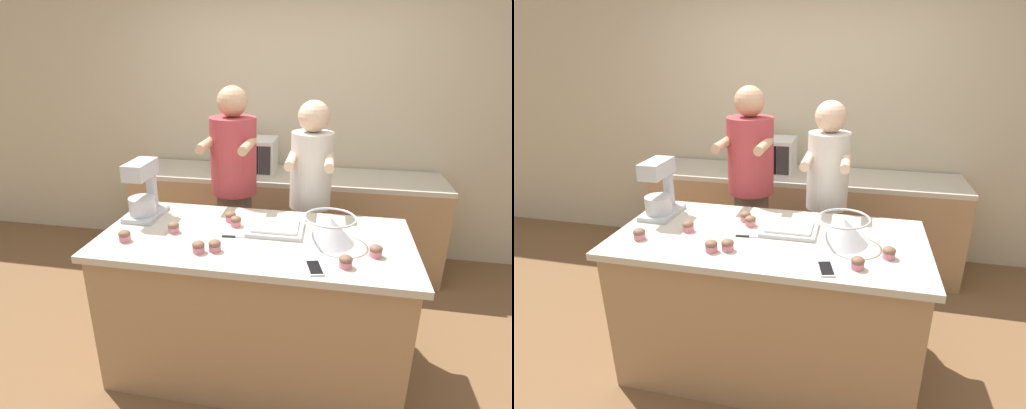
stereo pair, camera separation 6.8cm
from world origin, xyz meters
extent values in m
plane|color=brown|center=(0.00, 0.00, 0.00)|extent=(16.00, 16.00, 0.00)
cube|color=beige|center=(0.00, 1.76, 1.35)|extent=(10.00, 0.06, 2.70)
cube|color=#A87F56|center=(0.00, 0.00, 0.44)|extent=(1.72, 0.80, 0.88)
cube|color=beige|center=(0.00, 0.00, 0.90)|extent=(1.79, 0.85, 0.04)
cube|color=#A87F56|center=(0.00, 1.41, 0.42)|extent=(2.80, 0.60, 0.84)
cube|color=beige|center=(0.00, 1.41, 0.86)|extent=(2.80, 0.60, 0.04)
cylinder|color=brown|center=(-0.29, 0.71, 0.47)|extent=(0.26, 0.26, 0.93)
cylinder|color=#A8383D|center=(-0.29, 0.71, 1.21)|extent=(0.34, 0.34, 0.56)
sphere|color=tan|center=(-0.29, 0.71, 1.60)|extent=(0.22, 0.22, 0.22)
cylinder|color=tan|center=(-0.44, 0.54, 1.33)|extent=(0.06, 0.34, 0.06)
cylinder|color=tan|center=(-0.15, 0.54, 1.33)|extent=(0.06, 0.34, 0.06)
cylinder|color=#33384C|center=(0.27, 0.71, 0.43)|extent=(0.23, 0.23, 0.86)
cylinder|color=silver|center=(0.27, 0.71, 1.13)|extent=(0.30, 0.30, 0.55)
sphere|color=#DBB293|center=(0.27, 0.71, 1.51)|extent=(0.22, 0.22, 0.22)
cylinder|color=#DBB293|center=(0.15, 0.54, 1.25)|extent=(0.06, 0.34, 0.06)
cylinder|color=#DBB293|center=(0.40, 0.54, 1.25)|extent=(0.06, 0.34, 0.06)
cube|color=#B2B7BC|center=(-0.75, 0.17, 0.94)|extent=(0.20, 0.30, 0.03)
cylinder|color=#B2B7BC|center=(-0.75, 0.28, 1.07)|extent=(0.07, 0.07, 0.24)
cube|color=#B2B7BC|center=(-0.75, 0.15, 1.24)|extent=(0.13, 0.26, 0.10)
cylinder|color=#BCBCC1|center=(-0.75, 0.13, 1.01)|extent=(0.17, 0.17, 0.11)
cone|color=#BCBCC1|center=(0.42, 0.01, 1.00)|extent=(0.28, 0.28, 0.15)
torus|color=#BCBCC1|center=(0.42, 0.01, 1.07)|extent=(0.29, 0.29, 0.01)
cube|color=#BCBCC1|center=(0.11, 0.09, 0.93)|extent=(0.33, 0.26, 0.02)
cube|color=white|center=(0.11, 0.09, 0.95)|extent=(0.27, 0.21, 0.02)
cube|color=silver|center=(-0.34, 1.41, 1.04)|extent=(0.52, 0.34, 0.31)
cube|color=black|center=(-0.39, 1.24, 1.04)|extent=(0.35, 0.01, 0.25)
cube|color=#2D2D2D|center=(-0.15, 1.24, 1.04)|extent=(0.10, 0.01, 0.25)
cube|color=silver|center=(0.36, -0.31, 0.93)|extent=(0.10, 0.16, 0.01)
cube|color=black|center=(0.36, -0.31, 0.93)|extent=(0.09, 0.14, 0.00)
cube|color=#BCBCC1|center=(-0.03, -0.03, 0.93)|extent=(0.14, 0.03, 0.01)
cube|color=black|center=(-0.14, -0.04, 0.93)|extent=(0.08, 0.02, 0.01)
cylinder|color=#D17084|center=(-0.71, -0.20, 0.94)|extent=(0.06, 0.06, 0.03)
ellipsoid|color=brown|center=(-0.71, -0.20, 0.97)|extent=(0.07, 0.07, 0.04)
cylinder|color=#D17084|center=(-0.48, -0.04, 0.94)|extent=(0.06, 0.06, 0.03)
ellipsoid|color=brown|center=(-0.48, -0.04, 0.97)|extent=(0.07, 0.07, 0.04)
cylinder|color=#D17084|center=(-0.14, 0.12, 0.94)|extent=(0.06, 0.06, 0.03)
ellipsoid|color=brown|center=(-0.14, 0.12, 0.97)|extent=(0.07, 0.07, 0.04)
cylinder|color=#D17084|center=(0.67, -0.12, 0.94)|extent=(0.06, 0.06, 0.03)
ellipsoid|color=brown|center=(0.67, -0.12, 0.97)|extent=(0.07, 0.07, 0.04)
cylinder|color=#D17084|center=(-0.17, -0.22, 0.94)|extent=(0.06, 0.06, 0.03)
ellipsoid|color=brown|center=(-0.17, -0.22, 0.97)|extent=(0.07, 0.07, 0.04)
cylinder|color=#D17084|center=(-0.19, 0.18, 0.94)|extent=(0.06, 0.06, 0.03)
ellipsoid|color=brown|center=(-0.19, 0.18, 0.97)|extent=(0.07, 0.07, 0.04)
cylinder|color=#D17084|center=(0.51, -0.27, 0.94)|extent=(0.06, 0.06, 0.03)
ellipsoid|color=brown|center=(0.51, -0.27, 0.97)|extent=(0.07, 0.07, 0.04)
cylinder|color=#D17084|center=(-0.26, -0.25, 0.94)|extent=(0.06, 0.06, 0.03)
ellipsoid|color=brown|center=(-0.26, -0.25, 0.97)|extent=(0.07, 0.07, 0.04)
camera|label=1|loc=(0.40, -2.05, 1.92)|focal=28.00mm
camera|label=2|loc=(0.47, -2.04, 1.92)|focal=28.00mm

